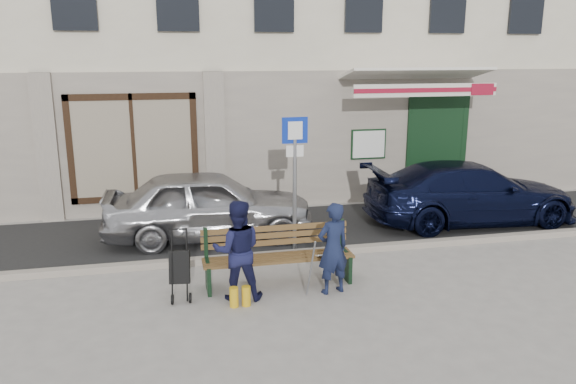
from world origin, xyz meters
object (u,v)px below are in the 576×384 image
object	(u,v)px
car_silver	(209,205)
bench	(276,257)
parking_sign	(295,164)
stroller	(180,269)
man	(333,248)
woman	(237,250)
car_navy	(470,193)

from	to	relation	value
car_silver	bench	bearing A→B (deg)	-159.95
car_silver	bench	size ratio (longest dim) A/B	1.70
parking_sign	stroller	distance (m)	2.91
car_silver	man	distance (m)	3.43
parking_sign	bench	distance (m)	1.95
man	woman	distance (m)	1.45
bench	man	world-z (taller)	man
parking_sign	man	world-z (taller)	parking_sign
bench	man	xyz separation A→B (m)	(0.80, -0.49, 0.26)
car_navy	woman	bearing A→B (deg)	118.93
parking_sign	bench	size ratio (longest dim) A/B	1.05
car_silver	parking_sign	world-z (taller)	parking_sign
car_navy	parking_sign	world-z (taller)	parking_sign
parking_sign	woman	world-z (taller)	parking_sign
parking_sign	man	size ratio (longest dim) A/B	1.74
car_silver	man	bearing A→B (deg)	-149.84
car_silver	car_navy	world-z (taller)	car_silver
parking_sign	woman	size ratio (longest dim) A/B	1.64
car_silver	man	xyz separation A→B (m)	(1.63, -3.02, 0.02)
man	woman	bearing A→B (deg)	-18.44
bench	man	distance (m)	0.97
man	woman	world-z (taller)	woman
man	woman	size ratio (longest dim) A/B	0.94
bench	woman	distance (m)	0.82
woman	man	bearing A→B (deg)	-177.79
car_navy	stroller	size ratio (longest dim) A/B	4.31
car_silver	bench	xyz separation A→B (m)	(0.84, -2.53, -0.24)
man	stroller	size ratio (longest dim) A/B	1.36
car_silver	parking_sign	size ratio (longest dim) A/B	1.63
bench	woman	xyz separation A→B (m)	(-0.65, -0.39, 0.31)
car_silver	car_navy	xyz separation A→B (m)	(5.61, -0.12, -0.03)
car_navy	woman	xyz separation A→B (m)	(-5.43, -2.80, 0.10)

